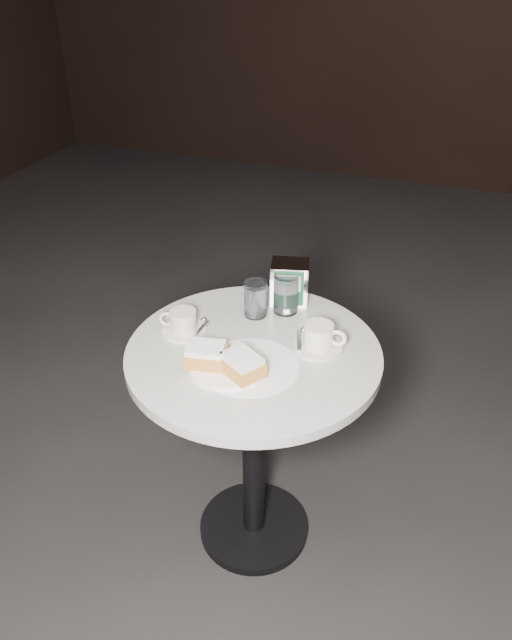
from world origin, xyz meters
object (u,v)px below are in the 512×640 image
object	(u,v)px
coffee_cup_right	(319,338)
napkin_dispenser	(290,282)
beignet_plate	(225,362)
water_glass_left	(255,299)
coffee_cup_left	(183,323)
water_glass_right	(286,294)
cafe_table	(254,405)

from	to	relation	value
coffee_cup_right	napkin_dispenser	world-z (taller)	napkin_dispenser
beignet_plate	coffee_cup_right	distance (m)	0.27
beignet_plate	water_glass_left	world-z (taller)	water_glass_left
beignet_plate	coffee_cup_left	bearing A→B (deg)	144.77
napkin_dispenser	water_glass_right	bearing A→B (deg)	-97.54
coffee_cup_left	napkin_dispenser	size ratio (longest dim) A/B	1.18
coffee_cup_left	napkin_dispenser	xyz separation A→B (m)	(0.23, 0.26, 0.04)
water_glass_right	cafe_table	bearing A→B (deg)	-95.42
cafe_table	napkin_dispenser	xyz separation A→B (m)	(0.01, 0.28, 0.26)
water_glass_right	napkin_dispenser	distance (m)	0.06
coffee_cup_left	water_glass_left	xyz separation A→B (m)	(0.16, 0.15, 0.02)
cafe_table	water_glass_right	bearing A→B (deg)	84.58
coffee_cup_left	water_glass_right	distance (m)	0.32
beignet_plate	coffee_cup_right	world-z (taller)	coffee_cup_right
cafe_table	water_glass_left	size ratio (longest dim) A/B	6.80
coffee_cup_right	water_glass_left	world-z (taller)	water_glass_left
coffee_cup_left	water_glass_right	bearing A→B (deg)	27.51
beignet_plate	water_glass_left	bearing A→B (deg)	93.81
water_glass_left	napkin_dispenser	xyz separation A→B (m)	(0.07, 0.11, 0.01)
cafe_table	water_glass_right	world-z (taller)	water_glass_right
coffee_cup_right	cafe_table	bearing A→B (deg)	-158.70
beignet_plate	water_glass_right	bearing A→B (deg)	79.96
water_glass_left	water_glass_right	bearing A→B (deg)	33.01
beignet_plate	water_glass_right	distance (m)	0.34
beignet_plate	cafe_table	bearing A→B (deg)	71.02
beignet_plate	water_glass_left	size ratio (longest dim) A/B	2.12
water_glass_left	napkin_dispenser	bearing A→B (deg)	56.78
cafe_table	coffee_cup_left	world-z (taller)	coffee_cup_left
coffee_cup_right	napkin_dispenser	size ratio (longest dim) A/B	1.16
beignet_plate	coffee_cup_left	size ratio (longest dim) A/B	1.51
napkin_dispenser	water_glass_left	bearing A→B (deg)	-137.02
water_glass_right	beignet_plate	bearing A→B (deg)	-100.04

